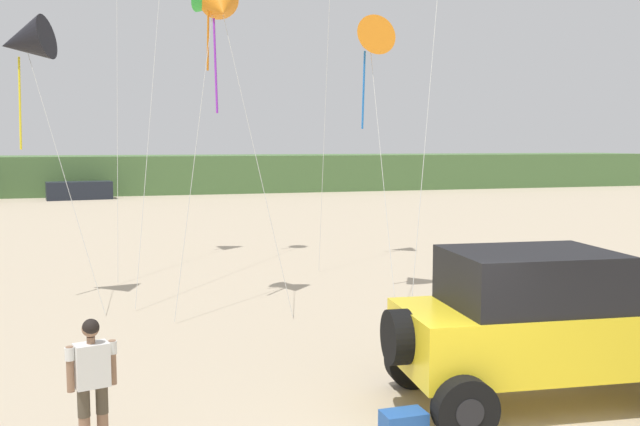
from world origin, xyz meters
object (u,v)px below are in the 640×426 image
person_watching (92,377)px  kite_blue_swept (24,42)px  cooler_box (404,426)px  kite_white_parafoil (221,8)px  kite_green_box (370,41)px  kite_pink_ribbon (214,2)px  distant_sedan (79,190)px  jeep (547,323)px

person_watching → kite_blue_swept: 10.50m
person_watching → cooler_box: 3.95m
kite_white_parafoil → kite_green_box: kite_white_parafoil is taller
person_watching → kite_pink_ribbon: kite_pink_ribbon is taller
person_watching → distant_sedan: person_watching is taller
kite_pink_ribbon → kite_white_parafoil: kite_white_parafoil is taller
jeep → kite_pink_ribbon: kite_pink_ribbon is taller
person_watching → kite_green_box: (6.44, 7.68, 5.33)m
cooler_box → kite_pink_ribbon: size_ratio=0.08×
person_watching → kite_blue_swept: kite_blue_swept is taller
kite_green_box → kite_pink_ribbon: bearing=178.9°
kite_pink_ribbon → kite_blue_swept: size_ratio=1.11×
person_watching → kite_green_box: size_ratio=0.24×
jeep → kite_white_parafoil: bearing=114.9°
person_watching → kite_pink_ribbon: bearing=71.1°
cooler_box → distant_sedan: (-5.64, 41.96, 0.41)m
kite_blue_swept → kite_white_parafoil: 4.67m
person_watching → kite_blue_swept: size_ratio=0.25×
kite_pink_ribbon → kite_white_parafoil: (0.12, -0.34, -0.19)m
jeep → distant_sedan: size_ratio=1.18×
distant_sedan → kite_white_parafoil: (4.62, -33.75, 6.23)m
cooler_box → kite_blue_swept: kite_blue_swept is taller
distant_sedan → kite_blue_swept: bearing=-96.3°
distant_sedan → kite_blue_swept: kite_blue_swept is taller
person_watching → kite_white_parafoil: kite_white_parafoil is taller
kite_pink_ribbon → kite_green_box: (3.79, -0.07, -0.76)m
cooler_box → kite_pink_ribbon: kite_pink_ribbon is taller
cooler_box → kite_white_parafoil: size_ratio=0.07×
distant_sedan → jeep: bearing=-85.7°
kite_pink_ribbon → kite_white_parafoil: 0.41m
jeep → person_watching: 6.30m
distant_sedan → kite_green_box: size_ratio=0.61×
jeep → person_watching: jeep is taller
distant_sedan → kite_white_parafoil: size_ratio=0.56×
kite_pink_ribbon → kite_blue_swept: bearing=163.5°
cooler_box → distant_sedan: 42.34m
kite_blue_swept → kite_green_box: 8.11m
kite_pink_ribbon → kite_blue_swept: kite_pink_ribbon is taller
kite_pink_ribbon → kite_white_parafoil: size_ratio=0.99×
cooler_box → kite_green_box: 10.77m
jeep → kite_white_parafoil: kite_white_parafoil is taller
cooler_box → kite_blue_swept: 12.64m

